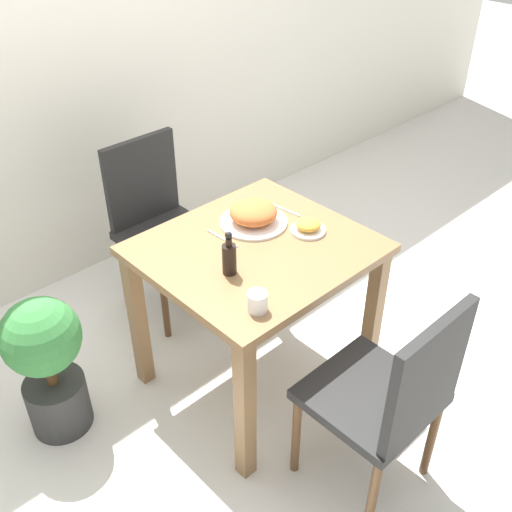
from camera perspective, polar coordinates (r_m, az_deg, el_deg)
ground_plane at (r=2.84m, az=-0.00°, el=-11.33°), size 16.00×16.00×0.00m
wall_back at (r=3.15m, az=-17.79°, el=19.60°), size 8.00×0.05×2.60m
dining_table at (r=2.44m, az=-0.00°, el=-1.45°), size 0.85×0.78×0.73m
chair_near at (r=2.14m, az=12.75°, el=-12.72°), size 0.42×0.42×0.89m
chair_far at (r=3.03m, az=-9.32°, el=3.59°), size 0.42×0.42×0.89m
food_plate at (r=2.48m, az=-0.25°, el=3.98°), size 0.28×0.28×0.10m
side_plate at (r=2.45m, az=5.00°, el=2.81°), size 0.15×0.15×0.06m
drink_cup at (r=2.03m, az=0.13°, el=-4.37°), size 0.07×0.07×0.07m
sauce_bottle at (r=2.18m, az=-2.57°, el=-0.13°), size 0.05×0.05×0.18m
fork_utensil at (r=2.41m, az=-3.22°, el=1.70°), size 0.02×0.17×0.00m
spoon_utensil at (r=2.61m, az=2.52°, el=4.54°), size 0.03×0.19×0.00m
potted_plant_left at (r=2.53m, az=-19.30°, el=-9.33°), size 0.31×0.31×0.65m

